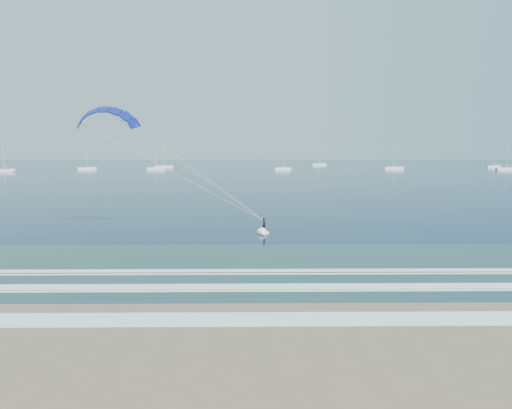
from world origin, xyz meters
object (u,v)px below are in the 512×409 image
object	(u,v)px
sailboat_2	(164,166)
sailboat_1	(87,168)
sailboat_7	(493,166)
sailboat_8	(156,168)
kitesurfer_rig	(188,168)
sailboat_5	(394,168)
sailboat_0	(4,170)
sailboat_3	(283,169)
sailboat_4	(319,164)
sailboat_6	(506,169)

from	to	relation	value
sailboat_2	sailboat_1	bearing A→B (deg)	-139.11
sailboat_7	sailboat_8	distance (m)	176.91
kitesurfer_rig	sailboat_2	bearing A→B (deg)	101.47
kitesurfer_rig	sailboat_5	size ratio (longest dim) A/B	1.63
kitesurfer_rig	sailboat_0	distance (m)	180.01
kitesurfer_rig	sailboat_3	world-z (taller)	kitesurfer_rig
sailboat_1	sailboat_7	distance (m)	209.17
sailboat_5	sailboat_3	bearing A→B (deg)	-170.85
sailboat_1	sailboat_7	bearing A→B (deg)	6.96
sailboat_5	sailboat_7	size ratio (longest dim) A/B	1.21
sailboat_3	sailboat_5	size ratio (longest dim) A/B	0.81
sailboat_8	sailboat_2	bearing A→B (deg)	93.25
sailboat_2	sailboat_5	bearing A→B (deg)	-10.88
sailboat_7	sailboat_5	bearing A→B (deg)	-160.93
sailboat_3	sailboat_1	bearing A→B (deg)	177.38
kitesurfer_rig	sailboat_2	world-z (taller)	kitesurfer_rig
sailboat_0	sailboat_5	bearing A→B (deg)	8.39
sailboat_3	sailboat_5	distance (m)	55.51
sailboat_1	sailboat_2	world-z (taller)	sailboat_2
sailboat_4	sailboat_8	distance (m)	109.89
sailboat_7	sailboat_1	bearing A→B (deg)	-173.04
kitesurfer_rig	sailboat_7	size ratio (longest dim) A/B	1.97
sailboat_0	sailboat_6	xyz separation A→B (m)	(225.62, 16.24, 0.01)
kitesurfer_rig	sailboat_4	world-z (taller)	kitesurfer_rig
sailboat_0	sailboat_8	distance (m)	63.90
sailboat_5	sailboat_6	bearing A→B (deg)	-10.90
sailboat_3	sailboat_4	distance (m)	74.67
sailboat_6	sailboat_3	bearing A→B (deg)	179.55
sailboat_5	sailboat_7	world-z (taller)	sailboat_5
sailboat_4	sailboat_5	xyz separation A→B (m)	(27.41, -60.63, 0.01)
sailboat_4	sailboat_0	bearing A→B (deg)	-149.71
sailboat_4	sailboat_8	xyz separation A→B (m)	(-87.39, -66.62, -0.01)
sailboat_6	sailboat_7	bearing A→B (deg)	71.84
sailboat_8	sailboat_3	bearing A→B (deg)	-2.70
sailboat_0	sailboat_8	bearing A→B (deg)	18.13
sailboat_1	kitesurfer_rig	bearing A→B (deg)	-67.38
sailboat_2	sailboat_6	size ratio (longest dim) A/B	0.99
sailboat_2	sailboat_4	world-z (taller)	sailboat_2
kitesurfer_rig	sailboat_3	size ratio (longest dim) A/B	2.01
sailboat_1	sailboat_7	size ratio (longest dim) A/B	1.10
sailboat_8	sailboat_5	bearing A→B (deg)	2.99
sailboat_1	sailboat_3	distance (m)	92.85
sailboat_5	sailboat_6	xyz separation A→B (m)	(50.09, -9.65, 0.00)
sailboat_6	sailboat_5	bearing A→B (deg)	169.10
kitesurfer_rig	sailboat_4	distance (m)	241.55
sailboat_2	sailboat_0	bearing A→B (deg)	-140.77
sailboat_7	sailboat_8	world-z (taller)	sailboat_7
sailboat_2	sailboat_3	size ratio (longest dim) A/B	1.24
sailboat_0	sailboat_2	bearing A→B (deg)	39.23
sailboat_4	sailboat_6	xyz separation A→B (m)	(77.50, -70.27, 0.01)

